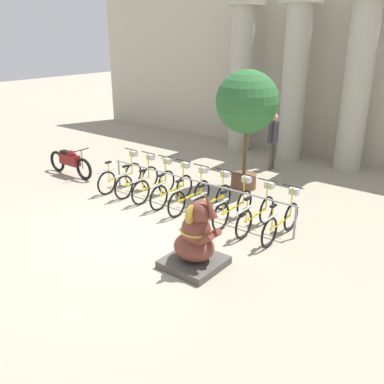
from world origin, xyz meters
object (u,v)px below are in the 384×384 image
at_px(bicycle_7, 257,213).
at_px(bicycle_8, 282,221).
at_px(bicycle_3, 173,189).
at_px(motorcycle, 70,162).
at_px(bicycle_6, 234,206).
at_px(bicycle_0, 121,175).
at_px(person_pedestrian, 273,136).
at_px(bicycle_1, 138,179).
at_px(bicycle_4, 191,195).
at_px(potted_tree, 247,105).
at_px(bicycle_2, 155,184).
at_px(elephant_statue, 196,241).
at_px(bicycle_5, 213,200).

relative_size(bicycle_7, bicycle_8, 1.00).
relative_size(bicycle_3, motorcycle, 0.84).
bearing_deg(bicycle_6, bicycle_3, -179.95).
relative_size(bicycle_7, motorcycle, 0.84).
height_order(bicycle_0, person_pedestrian, person_pedestrian).
distance_m(bicycle_0, person_pedestrian, 4.96).
bearing_deg(bicycle_1, bicycle_6, 0.24).
height_order(bicycle_3, motorcycle, bicycle_3).
height_order(bicycle_4, bicycle_6, same).
height_order(motorcycle, potted_tree, potted_tree).
height_order(bicycle_2, bicycle_4, same).
xyz_separation_m(bicycle_0, bicycle_6, (3.71, 0.05, 0.00)).
xyz_separation_m(bicycle_4, bicycle_8, (2.47, 0.01, 0.00)).
height_order(bicycle_8, elephant_statue, elephant_statue).
height_order(bicycle_6, person_pedestrian, person_pedestrian).
distance_m(bicycle_0, bicycle_6, 3.71).
relative_size(bicycle_5, bicycle_6, 1.00).
bearing_deg(potted_tree, bicycle_5, -78.61).
distance_m(bicycle_0, bicycle_2, 1.24).
relative_size(bicycle_0, motorcycle, 0.84).
height_order(bicycle_1, bicycle_4, same).
bearing_deg(elephant_statue, bicycle_5, 117.94).
relative_size(bicycle_2, elephant_statue, 1.03).
bearing_deg(bicycle_7, bicycle_2, 179.63).
relative_size(bicycle_4, elephant_statue, 1.03).
bearing_deg(motorcycle, bicycle_5, 2.28).
relative_size(bicycle_1, bicycle_2, 1.00).
xyz_separation_m(bicycle_3, bicycle_5, (1.24, 0.02, 0.00)).
bearing_deg(bicycle_5, bicycle_1, -179.37).
bearing_deg(person_pedestrian, elephant_statue, -74.28).
relative_size(bicycle_0, potted_tree, 0.51).
bearing_deg(potted_tree, bicycle_7, -52.54).
bearing_deg(elephant_statue, bicycle_2, 144.62).
bearing_deg(bicycle_6, potted_tree, 116.03).
distance_m(elephant_statue, person_pedestrian, 6.61).
xyz_separation_m(bicycle_2, bicycle_8, (3.71, -0.03, 0.00)).
xyz_separation_m(bicycle_6, bicycle_7, (0.62, -0.03, 0.00)).
distance_m(bicycle_7, potted_tree, 3.35).
bearing_deg(bicycle_7, bicycle_3, 179.37).
bearing_deg(bicycle_1, bicycle_3, 0.51).
bearing_deg(bicycle_5, person_pedestrian, 98.74).
distance_m(bicycle_0, bicycle_3, 1.85).
relative_size(bicycle_1, potted_tree, 0.51).
relative_size(bicycle_2, bicycle_5, 1.00).
relative_size(bicycle_0, bicycle_4, 1.00).
bearing_deg(bicycle_3, bicycle_5, 0.75).
distance_m(bicycle_6, bicycle_8, 1.24).
distance_m(elephant_statue, potted_tree, 4.90).
distance_m(bicycle_1, elephant_statue, 4.19).
xyz_separation_m(bicycle_2, bicycle_7, (3.09, -0.02, 0.00)).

